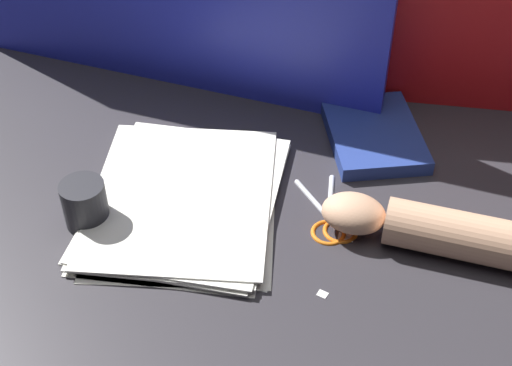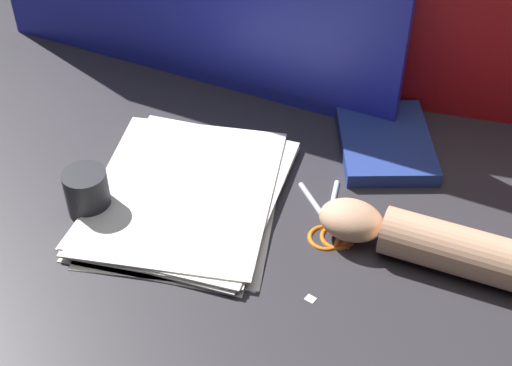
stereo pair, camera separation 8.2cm
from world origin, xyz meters
name	(u,v)px [view 1 (the left image)]	position (x,y,z in m)	size (l,w,h in m)	color
ground_plane	(238,215)	(0.00, 0.00, 0.00)	(6.00, 6.00, 0.00)	#2D2B30
backdrop_panel_center	(391,9)	(0.22, 0.36, 0.19)	(0.72, 0.03, 0.37)	red
paper_stack	(184,199)	(-0.09, 0.01, 0.01)	(0.32, 0.37, 0.02)	white
book_closed	(373,134)	(0.21, 0.23, 0.01)	(0.20, 0.25, 0.03)	navy
scissors	(331,220)	(0.15, 0.01, 0.00)	(0.12, 0.17, 0.01)	silver
hand_forearm	(444,232)	(0.31, -0.03, 0.04)	(0.36, 0.13, 0.07)	tan
paper_scrap_near	(323,294)	(0.14, -0.14, 0.00)	(0.02, 0.02, 0.00)	white
paper_scrap_mid	(346,237)	(0.17, -0.02, 0.00)	(0.03, 0.02, 0.00)	white
paper_scrap_far	(261,288)	(0.06, -0.14, 0.00)	(0.02, 0.01, 0.00)	white
mug	(85,204)	(-0.23, -0.05, 0.04)	(0.07, 0.07, 0.08)	#232328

